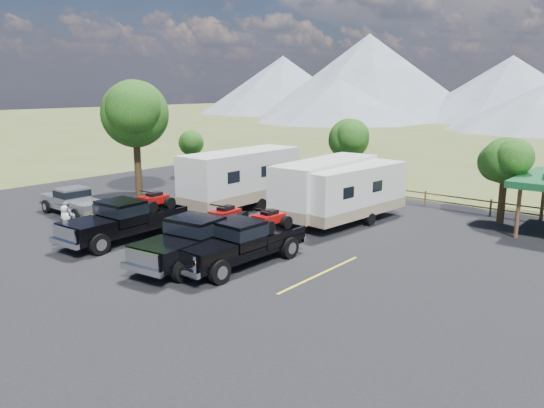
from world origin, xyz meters
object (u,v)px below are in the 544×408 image
Objects in this scene: rig_right at (242,240)px; trailer_center at (326,188)px; rig_center at (200,237)px; person_a at (66,223)px; trailer_right at (351,193)px; trailer_left at (241,179)px; pickup_silver at (74,201)px; tree_big_nw at (135,114)px; person_b at (67,217)px; rig_left at (126,218)px.

trailer_center reaches higher than rig_right.
rig_center is 3.83× the size of person_a.
trailer_center reaches higher than trailer_right.
trailer_left is (-5.47, 8.51, 0.79)m from rig_center.
rig_right is 13.45m from pickup_silver.
pickup_silver is (-6.37, -7.45, -1.02)m from trailer_left.
tree_big_nw is at bearing -163.87° from trailer_right.
tree_big_nw is 0.86× the size of trailer_right.
rig_right is at bearing 21.80° from rig_center.
tree_big_nw is at bearing -171.61° from trailer_center.
rig_right is at bearing -41.69° from person_b.
person_a is at bearing -54.42° from tree_big_nw.
rig_left is 5.22m from rig_center.
rig_right is 3.64× the size of person_a.
tree_big_nw is 1.17× the size of rig_left.
trailer_right is 5.76× the size of person_b.
rig_right is at bearing -83.62° from trailer_right.
rig_left is 2.85m from person_a.
tree_big_nw is 15.91m from trailer_right.
person_b is (-1.54, 0.95, -0.11)m from person_a.
person_a is at bearing -84.12° from person_b.
pickup_silver is at bearing -141.14° from trailer_right.
person_b is at bearing -127.52° from trailer_right.
pickup_silver is at bearing -72.80° from tree_big_nw.
person_b is at bearing -58.67° from tree_big_nw.
tree_big_nw is at bearing 138.20° from rig_left.
rig_center is 7.49m from person_a.
rig_center is 0.67× the size of trailer_left.
person_b is (-10.35, -1.99, -0.25)m from rig_right.
trailer_right is (1.57, 0.15, -0.10)m from trailer_center.
rig_left is at bearing -118.73° from trailer_right.
pickup_silver is at bearing 168.55° from rig_left.
trailer_left reaches higher than rig_right.
person_a is at bearing -120.60° from trailer_right.
rig_right is at bearing -170.95° from person_a.
person_a is (-1.98, -2.04, -0.17)m from rig_left.
person_b is (-8.74, -1.12, -0.28)m from rig_center.
rig_right is 8.96m from trailer_center.
tree_big_nw is at bearing 160.17° from rig_right.
trailer_right reaches higher than pickup_silver.
trailer_center is at bearing 102.88° from rig_right.
trailer_left is 1.88× the size of pickup_silver.
person_a reaches higher than pickup_silver.
trailer_right is 5.08× the size of person_a.
rig_center is 0.75× the size of trailer_right.
rig_center is at bearing -93.04° from trailer_right.
trailer_center is 5.37× the size of person_a.
tree_big_nw reaches higher than rig_center.
person_b is (-8.66, -10.76, -0.96)m from trailer_center.
trailer_right is at bearing -135.62° from person_a.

